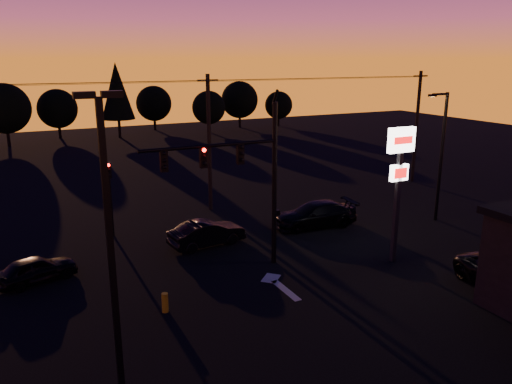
# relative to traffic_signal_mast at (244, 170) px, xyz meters

# --- Properties ---
(ground) EXTENTS (120.00, 120.00, 0.00)m
(ground) POSITION_rel_traffic_signal_mast_xyz_m (0.10, -3.99, -4.94)
(ground) COLOR black
(ground) RESTS_ON ground
(lane_arrow) EXTENTS (1.20, 3.10, 0.01)m
(lane_arrow) POSITION_rel_traffic_signal_mast_xyz_m (0.60, -2.33, -4.93)
(lane_arrow) COLOR beige
(lane_arrow) RESTS_ON ground
(traffic_signal_mast) EXTENTS (6.79, 0.52, 8.58)m
(traffic_signal_mast) POSITION_rel_traffic_signal_mast_xyz_m (0.00, 0.00, 0.00)
(traffic_signal_mast) COLOR black
(traffic_signal_mast) RESTS_ON ground
(secondary_signal) EXTENTS (0.30, 0.31, 4.35)m
(secondary_signal) POSITION_rel_traffic_signal_mast_xyz_m (-4.90, 7.49, -2.07)
(secondary_signal) COLOR black
(secondary_signal) RESTS_ON ground
(parking_lot_light) EXTENTS (1.25, 0.30, 9.14)m
(parking_lot_light) POSITION_rel_traffic_signal_mast_xyz_m (-7.40, -6.99, 0.33)
(parking_lot_light) COLOR black
(parking_lot_light) RESTS_ON ground
(pylon_sign) EXTENTS (1.50, 0.28, 6.80)m
(pylon_sign) POSITION_rel_traffic_signal_mast_xyz_m (7.10, -2.49, -0.02)
(pylon_sign) COLOR black
(pylon_sign) RESTS_ON ground
(streetlight) EXTENTS (1.55, 0.35, 8.00)m
(streetlight) POSITION_rel_traffic_signal_mast_xyz_m (14.01, 1.51, -0.52)
(streetlight) COLOR black
(streetlight) RESTS_ON ground
(utility_pole_1) EXTENTS (1.40, 0.26, 9.00)m
(utility_pole_1) POSITION_rel_traffic_signal_mast_xyz_m (2.10, 10.01, -0.34)
(utility_pole_1) COLOR black
(utility_pole_1) RESTS_ON ground
(utility_pole_2) EXTENTS (1.40, 0.26, 9.00)m
(utility_pole_2) POSITION_rel_traffic_signal_mast_xyz_m (20.10, 10.01, -0.34)
(utility_pole_2) COLOR black
(utility_pole_2) RESTS_ON ground
(power_wires) EXTENTS (36.00, 1.22, 0.07)m
(power_wires) POSITION_rel_traffic_signal_mast_xyz_m (2.10, 10.01, 3.63)
(power_wires) COLOR black
(power_wires) RESTS_ON ground
(bollard) EXTENTS (0.27, 0.27, 0.81)m
(bollard) POSITION_rel_traffic_signal_mast_xyz_m (-4.74, -2.51, -4.53)
(bollard) COLOR #A78C0E
(bollard) RESTS_ON ground
(tree_2) EXTENTS (5.77, 5.78, 7.26)m
(tree_2) POSITION_rel_traffic_signal_mast_xyz_m (-9.90, 44.01, -0.57)
(tree_2) COLOR black
(tree_2) RESTS_ON ground
(tree_3) EXTENTS (4.95, 4.95, 6.22)m
(tree_3) POSITION_rel_traffic_signal_mast_xyz_m (-3.90, 48.01, -1.19)
(tree_3) COLOR black
(tree_3) RESTS_ON ground
(tree_4) EXTENTS (4.18, 4.18, 9.50)m
(tree_4) POSITION_rel_traffic_signal_mast_xyz_m (3.10, 45.01, 0.99)
(tree_4) COLOR black
(tree_4) RESTS_ON ground
(tree_5) EXTENTS (4.95, 4.95, 6.22)m
(tree_5) POSITION_rel_traffic_signal_mast_xyz_m (9.10, 50.01, -1.19)
(tree_5) COLOR black
(tree_5) RESTS_ON ground
(tree_6) EXTENTS (4.54, 4.54, 5.71)m
(tree_6) POSITION_rel_traffic_signal_mast_xyz_m (15.10, 44.01, -1.50)
(tree_6) COLOR black
(tree_6) RESTS_ON ground
(tree_7) EXTENTS (5.36, 5.36, 6.74)m
(tree_7) POSITION_rel_traffic_signal_mast_xyz_m (21.10, 47.01, -0.88)
(tree_7) COLOR black
(tree_7) RESTS_ON ground
(tree_8) EXTENTS (4.12, 4.12, 5.19)m
(tree_8) POSITION_rel_traffic_signal_mast_xyz_m (27.10, 46.01, -1.82)
(tree_8) COLOR black
(tree_8) RESTS_ON ground
(car_left) EXTENTS (3.83, 2.38, 1.22)m
(car_left) POSITION_rel_traffic_signal_mast_xyz_m (-9.21, 2.89, -4.33)
(car_left) COLOR black
(car_left) RESTS_ON ground
(car_mid) EXTENTS (4.40, 2.04, 1.40)m
(car_mid) POSITION_rel_traffic_signal_mast_xyz_m (-0.53, 3.76, -4.24)
(car_mid) COLOR black
(car_mid) RESTS_ON ground
(car_right) EXTENTS (5.38, 2.64, 1.50)m
(car_right) POSITION_rel_traffic_signal_mast_xyz_m (6.51, 3.85, -4.18)
(car_right) COLOR black
(car_right) RESTS_ON ground
(suv_parked) EXTENTS (3.18, 5.47, 1.43)m
(suv_parked) POSITION_rel_traffic_signal_mast_xyz_m (9.23, -7.56, -4.22)
(suv_parked) COLOR black
(suv_parked) RESTS_ON ground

